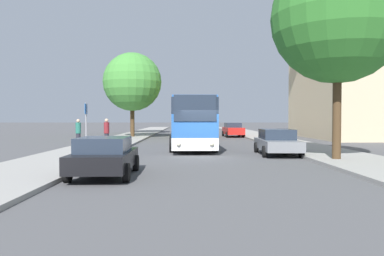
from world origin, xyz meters
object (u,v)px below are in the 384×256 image
at_px(bus_middle, 193,120).
at_px(bus_stop_sign, 86,122).
at_px(pedestrian_waiting_far, 107,132).
at_px(tree_right_near, 338,17).
at_px(bus_front, 192,122).
at_px(tree_left_far, 132,82).
at_px(parked_car_right_far, 233,130).
at_px(tree_left_near, 132,85).
at_px(pedestrian_waiting_near, 78,132).
at_px(parked_car_right_near, 277,141).
at_px(parked_car_left_curb, 105,156).

xyz_separation_m(bus_middle, bus_stop_sign, (-6.29, -18.80, 0.07)).
height_order(pedestrian_waiting_far, tree_right_near, tree_right_near).
height_order(bus_front, tree_left_far, tree_left_far).
xyz_separation_m(parked_car_right_far, tree_right_near, (2.11, -23.32, 5.99)).
distance_m(bus_stop_sign, tree_left_near, 27.67).
relative_size(pedestrian_waiting_far, tree_right_near, 0.19).
xyz_separation_m(pedestrian_waiting_near, tree_left_near, (0.18, 22.89, 5.30)).
height_order(pedestrian_waiting_near, pedestrian_waiting_far, pedestrian_waiting_far).
height_order(parked_car_right_near, bus_stop_sign, bus_stop_sign).
bearing_deg(pedestrian_waiting_near, bus_middle, -9.13).
bearing_deg(bus_middle, bus_stop_sign, -108.43).
bearing_deg(pedestrian_waiting_far, pedestrian_waiting_near, -127.24).
distance_m(bus_middle, pedestrian_waiting_far, 16.00).
relative_size(bus_middle, tree_left_far, 1.29).
relative_size(pedestrian_waiting_near, tree_left_near, 0.20).
bearing_deg(tree_left_near, bus_front, -71.69).
distance_m(bus_front, bus_stop_sign, 7.46).
bearing_deg(parked_car_right_near, bus_middle, -74.89).
bearing_deg(bus_stop_sign, tree_left_near, 93.26).
relative_size(bus_front, tree_left_far, 1.23).
bearing_deg(bus_front, bus_middle, 87.11).
height_order(bus_middle, parked_car_right_near, bus_middle).
xyz_separation_m(parked_car_left_curb, tree_left_far, (-2.84, 25.62, 5.07)).
distance_m(bus_front, pedestrian_waiting_near, 7.76).
xyz_separation_m(parked_car_left_curb, pedestrian_waiting_near, (-4.54, 12.27, 0.35)).
bearing_deg(tree_left_far, tree_left_near, 99.09).
relative_size(bus_front, pedestrian_waiting_far, 5.67).
xyz_separation_m(bus_stop_sign, tree_left_near, (-1.55, 27.26, 4.51)).
bearing_deg(bus_stop_sign, bus_middle, 71.50).
distance_m(parked_car_right_far, tree_right_near, 24.17).
distance_m(parked_car_left_curb, pedestrian_waiting_near, 13.09).
bearing_deg(bus_front, parked_car_right_far, 71.26).
height_order(bus_front, parked_car_right_far, bus_front).
bearing_deg(tree_right_near, tree_left_far, 120.99).
height_order(bus_middle, parked_car_left_curb, bus_middle).
relative_size(parked_car_right_near, tree_left_far, 0.54).
distance_m(bus_stop_sign, tree_left_far, 18.15).
relative_size(bus_middle, pedestrian_waiting_near, 6.07).
xyz_separation_m(tree_left_far, tree_right_near, (12.81, -21.33, 0.99)).
relative_size(parked_car_left_curb, pedestrian_waiting_near, 2.29).
distance_m(parked_car_right_near, tree_left_far, 21.50).
bearing_deg(tree_left_far, pedestrian_waiting_far, -88.71).
xyz_separation_m(tree_left_near, tree_left_far, (1.53, -9.54, -0.58)).
bearing_deg(bus_stop_sign, parked_car_right_near, -0.87).
distance_m(pedestrian_waiting_near, pedestrian_waiting_far, 2.05).
bearing_deg(bus_middle, tree_right_near, -73.77).
distance_m(bus_middle, tree_right_near, 23.87).
height_order(parked_car_right_far, pedestrian_waiting_near, pedestrian_waiting_near).
relative_size(parked_car_left_curb, parked_car_right_far, 0.93).
height_order(pedestrian_waiting_far, tree_left_near, tree_left_near).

